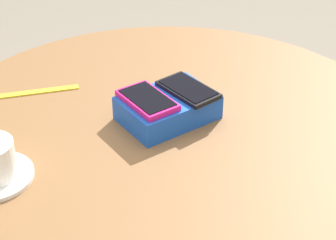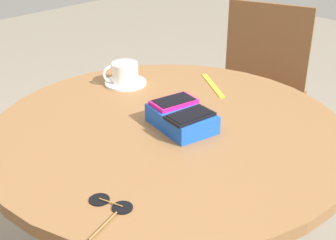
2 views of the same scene
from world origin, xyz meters
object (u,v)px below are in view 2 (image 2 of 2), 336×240
object	(u,v)px
phone_box	(182,119)
saucer	(125,83)
phone_black	(190,116)
phone_magenta	(174,102)
coffee_cup	(124,72)
lanyard_strap	(213,85)
round_table	(168,169)
chair_near_window	(255,97)
sunglasses	(110,206)

from	to	relation	value
phone_box	saucer	distance (m)	0.35
phone_box	phone_black	xyz separation A→B (m)	(-0.04, 0.01, 0.03)
phone_magenta	saucer	size ratio (longest dim) A/B	0.97
coffee_cup	lanyard_strap	world-z (taller)	coffee_cup
saucer	coffee_cup	xyz separation A→B (m)	(0.00, 0.00, 0.04)
round_table	saucer	distance (m)	0.36
round_table	phone_black	bearing A→B (deg)	-171.61
chair_near_window	lanyard_strap	bearing A→B (deg)	109.34
phone_magenta	chair_near_window	size ratio (longest dim) A/B	0.15
lanyard_strap	phone_box	bearing A→B (deg)	113.63
chair_near_window	coffee_cup	bearing A→B (deg)	88.33
coffee_cup	sunglasses	size ratio (longest dim) A/B	0.84
round_table	coffee_cup	size ratio (longest dim) A/B	8.92
coffee_cup	lanyard_strap	size ratio (longest dim) A/B	0.56
coffee_cup	sunglasses	world-z (taller)	coffee_cup
round_table	coffee_cup	distance (m)	0.37
phone_box	chair_near_window	xyz separation A→B (m)	(0.32, -0.83, -0.30)
phone_box	phone_magenta	size ratio (longest dim) A/B	1.52
saucer	chair_near_window	xyz separation A→B (m)	(-0.02, -0.74, -0.28)
phone_box	sunglasses	xyz separation A→B (m)	(-0.13, 0.36, -0.02)
phone_black	sunglasses	size ratio (longest dim) A/B	1.01
phone_black	sunglasses	bearing A→B (deg)	105.07
phone_black	phone_magenta	xyz separation A→B (m)	(0.08, -0.03, 0.00)
phone_box	coffee_cup	distance (m)	0.35
phone_box	lanyard_strap	distance (m)	0.30
coffee_cup	phone_box	bearing A→B (deg)	165.25
phone_box	chair_near_window	distance (m)	0.94
phone_magenta	saucer	world-z (taller)	phone_magenta
lanyard_strap	sunglasses	distance (m)	0.68
saucer	lanyard_strap	distance (m)	0.28
phone_black	saucer	xyz separation A→B (m)	(0.38, -0.11, -0.05)
phone_magenta	chair_near_window	bearing A→B (deg)	-71.50
round_table	saucer	bearing A→B (deg)	-20.55
phone_black	coffee_cup	distance (m)	0.39
phone_black	lanyard_strap	size ratio (longest dim) A/B	0.67
round_table	chair_near_window	bearing A→B (deg)	-71.33
coffee_cup	chair_near_window	distance (m)	0.81
phone_black	chair_near_window	size ratio (longest dim) A/B	0.15
round_table	saucer	xyz separation A→B (m)	(0.31, -0.12, 0.14)
saucer	sunglasses	size ratio (longest dim) A/B	1.05
phone_magenta	saucer	distance (m)	0.31
phone_box	coffee_cup	world-z (taller)	coffee_cup
saucer	chair_near_window	world-z (taller)	chair_near_window
round_table	phone_magenta	bearing A→B (deg)	-67.84
phone_box	phone_black	size ratio (longest dim) A/B	1.52
phone_black	coffee_cup	bearing A→B (deg)	-15.26
phone_magenta	saucer	xyz separation A→B (m)	(0.29, -0.08, -0.05)
phone_box	phone_magenta	world-z (taller)	phone_magenta
saucer	phone_black	bearing A→B (deg)	164.38
phone_magenta	phone_box	bearing A→B (deg)	162.16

